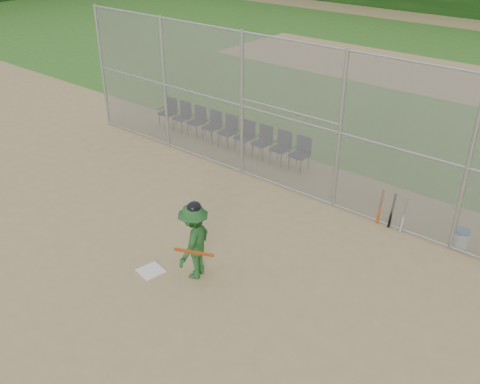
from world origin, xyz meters
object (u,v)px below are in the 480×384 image
Objects in this scene: home_plate at (151,271)px; water_cooler at (461,238)px; chair_0 at (167,113)px; batter_at_plate at (194,241)px.

water_cooler is at bearing 47.33° from home_plate.
home_plate is 0.50× the size of chair_0.
chair_0 is (-5.77, 6.01, 0.47)m from home_plate.
batter_at_plate reaches higher than chair_0.
batter_at_plate is (0.81, 0.51, 0.83)m from home_plate.
water_cooler is at bearing -5.29° from chair_0.
home_plate is 6.86m from water_cooler.
batter_at_plate is at bearing -39.85° from chair_0.
chair_0 reaches higher than home_plate.
water_cooler is 10.47m from chair_0.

